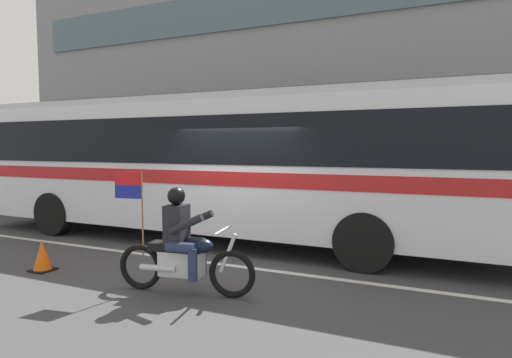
% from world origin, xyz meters
% --- Properties ---
extents(ground_plane, '(60.00, 60.00, 0.00)m').
position_xyz_m(ground_plane, '(0.00, 0.00, 0.00)').
color(ground_plane, '#3D3D3F').
extents(sidewalk_curb, '(28.00, 3.80, 0.15)m').
position_xyz_m(sidewalk_curb, '(0.00, 5.10, 0.07)').
color(sidewalk_curb, gray).
rests_on(sidewalk_curb, ground_plane).
extents(lane_center_stripe, '(26.60, 0.14, 0.01)m').
position_xyz_m(lane_center_stripe, '(0.00, -0.60, 0.00)').
color(lane_center_stripe, silver).
rests_on(lane_center_stripe, ground_plane).
extents(office_building_facade, '(28.00, 0.89, 10.16)m').
position_xyz_m(office_building_facade, '(0.00, 7.39, 5.09)').
color(office_building_facade, gray).
rests_on(office_building_facade, ground_plane).
extents(transit_bus, '(12.72, 2.63, 3.22)m').
position_xyz_m(transit_bus, '(-1.09, 1.19, 1.88)').
color(transit_bus, silver).
rests_on(transit_bus, ground_plane).
extents(motorcycle_with_rider, '(2.17, 0.72, 1.78)m').
position_xyz_m(motorcycle_with_rider, '(0.20, -2.18, 0.67)').
color(motorcycle_with_rider, black).
rests_on(motorcycle_with_rider, ground_plane).
extents(fire_hydrant, '(0.22, 0.30, 0.75)m').
position_xyz_m(fire_hydrant, '(-5.52, 3.83, 0.52)').
color(fire_hydrant, gold).
rests_on(fire_hydrant, sidewalk_curb).
extents(traffic_cone, '(0.36, 0.36, 0.55)m').
position_xyz_m(traffic_cone, '(-2.67, -2.24, 0.26)').
color(traffic_cone, '#EA590F').
rests_on(traffic_cone, ground_plane).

